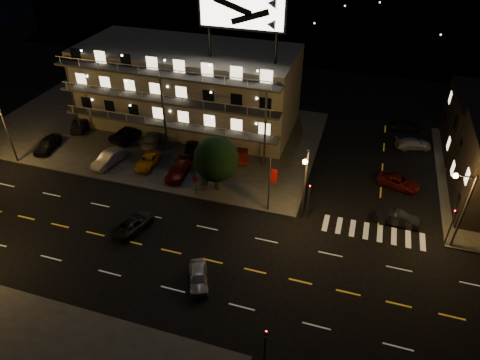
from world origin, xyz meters
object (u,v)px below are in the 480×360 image
(tree, at_px, (216,160))
(lot_car_2, at_px, (148,161))
(road_car_east, at_px, (198,277))
(lot_car_7, at_px, (152,138))
(lot_car_4, at_px, (202,176))
(side_car_0, at_px, (398,218))
(road_car_west, at_px, (134,223))

(tree, xyz_separation_m, lot_car_2, (-9.36, 2.05, -3.10))
(road_car_east, bearing_deg, lot_car_7, 101.78)
(tree, relative_size, lot_car_4, 1.65)
(side_car_0, bearing_deg, road_car_east, 130.54)
(lot_car_2, distance_m, lot_car_4, 7.34)
(tree, distance_m, lot_car_7, 13.57)
(lot_car_7, height_order, road_car_west, lot_car_7)
(tree, bearing_deg, lot_car_7, 148.35)
(road_car_west, bearing_deg, lot_car_7, -54.14)
(road_car_west, bearing_deg, tree, -108.61)
(road_car_east, xyz_separation_m, road_car_west, (-8.55, 4.52, -0.02))
(lot_car_7, distance_m, road_car_west, 16.25)
(road_car_east, bearing_deg, tree, 79.03)
(side_car_0, xyz_separation_m, road_car_east, (-15.91, -12.85, -0.03))
(tree, relative_size, side_car_0, 1.51)
(lot_car_2, xyz_separation_m, road_car_east, (12.33, -14.84, -0.10))
(road_car_east, distance_m, road_car_west, 9.67)
(tree, relative_size, road_car_west, 1.36)
(lot_car_4, xyz_separation_m, road_car_east, (5.08, -13.68, -0.14))
(lot_car_2, distance_m, road_car_west, 11.00)
(road_car_east, bearing_deg, lot_car_4, 86.37)
(lot_car_7, height_order, road_car_east, lot_car_7)
(tree, xyz_separation_m, road_car_east, (2.96, -12.80, -3.21))
(tree, distance_m, road_car_west, 10.50)
(lot_car_2, distance_m, lot_car_7, 5.26)
(lot_car_4, height_order, lot_car_7, lot_car_7)
(side_car_0, bearing_deg, road_car_west, 110.44)
(lot_car_7, bearing_deg, lot_car_4, 134.96)
(side_car_0, bearing_deg, lot_car_4, 89.37)
(lot_car_2, xyz_separation_m, side_car_0, (28.24, -1.99, -0.08))
(lot_car_2, xyz_separation_m, lot_car_4, (7.24, -1.16, 0.04))
(lot_car_4, xyz_separation_m, road_car_west, (-3.47, -9.16, -0.16))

